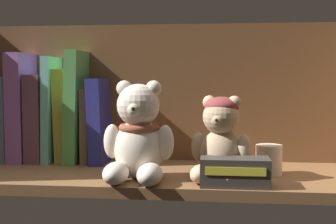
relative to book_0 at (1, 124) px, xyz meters
The scene contains 15 objects.
shelf_board 41.55cm from the book_0, 15.25° to the right, with size 83.96×26.47×2.00cm, color brown.
shelf_back_panel 39.75cm from the book_0, ahead, with size 86.36×1.20×32.38cm, color brown.
book_0 is the anchor object (origin of this frame).
book_1 3.17cm from the book_0, ahead, with size 2.27×13.04×18.76cm, color #6989A7.
book_2 7.27cm from the book_0, ahead, with size 3.48×14.14×23.89cm, color #A165BC.
book_3 10.09cm from the book_0, ahead, with size 3.50×13.32×19.15cm, color #6F465A.
book_4 13.41cm from the book_0, ahead, with size 1.70×12.97×23.08cm, color #77CDC3.
book_5 15.68cm from the book_0, ahead, with size 2.76×10.01×20.39cm, color gold.
book_6 19.07cm from the book_0, ahead, with size 2.66×14.59×24.35cm, color #52A251.
book_7 21.13cm from the book_0, ahead, with size 1.64×11.73×16.01cm, color olive.
book_8 23.80cm from the book_0, ahead, with size 2.90×14.83×18.38cm, color navy.
teddy_bear_larger 39.17cm from the book_0, 26.67° to the right, with size 13.17×13.37×18.05cm.
teddy_bear_smaller 52.41cm from the book_0, 17.89° to the right, with size 11.64×11.97×15.31cm.
pillar_candle 60.28cm from the book_0, ahead, with size 5.00×5.00×5.72cm, color silver.
small_product_box 56.48cm from the book_0, 21.45° to the right, with size 11.75×5.72×4.90cm.
Camera 1 is at (10.04, -86.30, 20.42)cm, focal length 47.88 mm.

